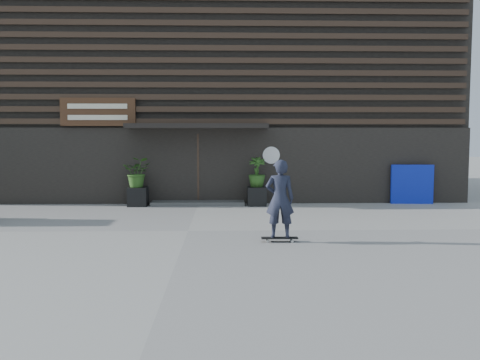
{
  "coord_description": "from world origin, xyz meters",
  "views": [
    {
      "loc": [
        0.88,
        -12.34,
        2.29
      ],
      "look_at": [
        1.27,
        1.25,
        1.1
      ],
      "focal_mm": 39.37,
      "sensor_mm": 36.0,
      "label": 1
    }
  ],
  "objects_px": {
    "planter_pot_left": "(138,197)",
    "skateboarder": "(280,199)",
    "blue_tarp": "(412,184)",
    "planter_pot_right": "(257,196)"
  },
  "relations": [
    {
      "from": "blue_tarp",
      "to": "skateboarder",
      "type": "relative_size",
      "value": 0.78
    },
    {
      "from": "planter_pot_left",
      "to": "skateboarder",
      "type": "xyz_separation_m",
      "value": [
        3.94,
        -5.73,
        0.62
      ]
    },
    {
      "from": "blue_tarp",
      "to": "skateboarder",
      "type": "height_order",
      "value": "skateboarder"
    },
    {
      "from": "skateboarder",
      "to": "planter_pot_left",
      "type": "bearing_deg",
      "value": 124.49
    },
    {
      "from": "planter_pot_right",
      "to": "blue_tarp",
      "type": "distance_m",
      "value": 5.16
    },
    {
      "from": "planter_pot_left",
      "to": "skateboarder",
      "type": "distance_m",
      "value": 6.98
    },
    {
      "from": "planter_pot_left",
      "to": "planter_pot_right",
      "type": "height_order",
      "value": "same"
    },
    {
      "from": "planter_pot_right",
      "to": "skateboarder",
      "type": "relative_size",
      "value": 0.34
    },
    {
      "from": "skateboarder",
      "to": "planter_pot_right",
      "type": "bearing_deg",
      "value": 91.38
    },
    {
      "from": "blue_tarp",
      "to": "skateboarder",
      "type": "distance_m",
      "value": 7.84
    }
  ]
}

